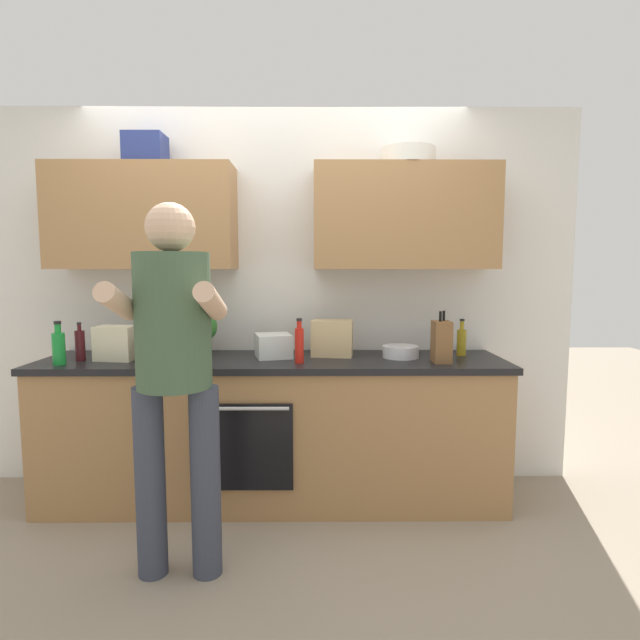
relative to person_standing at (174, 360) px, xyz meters
The scene contains 18 objects.
ground_plane 1.36m from the person_standing, 64.02° to the left, with size 12.00×12.00×0.00m, color gray.
back_wall_unit 1.22m from the person_standing, 70.00° to the left, with size 4.00×0.39×2.50m.
counter 1.05m from the person_standing, 64.02° to the left, with size 2.84×0.67×0.90m.
person_standing is the anchor object (origin of this frame).
bottle_vinegar 1.02m from the person_standing, 100.52° to the left, with size 0.07×0.07×0.23m.
bottle_hotsauce 0.85m from the person_standing, 49.55° to the left, with size 0.05×0.05×0.26m.
bottle_oil 1.82m from the person_standing, 29.62° to the left, with size 0.06×0.06×0.23m.
bottle_syrup 0.82m from the person_standing, 106.26° to the left, with size 0.07×0.07×0.25m.
bottle_soy 0.77m from the person_standing, 117.22° to the left, with size 0.07×0.07×0.23m.
bottle_soda 1.04m from the person_standing, 143.94° to the left, with size 0.07×0.07×0.25m.
bottle_wine 1.06m from the person_standing, 136.55° to the left, with size 0.06×0.06×0.23m.
cup_stoneware 1.01m from the person_standing, 114.12° to the left, with size 0.08×0.08×0.10m, color slate.
mixing_bowl 1.44m from the person_standing, 34.96° to the left, with size 0.23×0.23×0.07m, color silver.
knife_block 1.54m from the person_standing, 25.50° to the left, with size 0.10×0.14×0.31m.
potted_herb 0.89m from the person_standing, 94.69° to the left, with size 0.20×0.20×0.29m.
grocery_bag_produce 0.92m from the person_standing, 65.23° to the left, with size 0.21×0.21×0.15m, color silver.
grocery_bag_bread 1.16m from the person_standing, 49.43° to the left, with size 0.25×0.16×0.23m, color tan.
grocery_bag_rice 0.94m from the person_standing, 126.93° to the left, with size 0.23×0.14×0.21m, color beige.
Camera 1 is at (0.27, -3.07, 1.46)m, focal length 28.35 mm.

